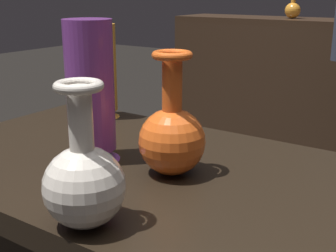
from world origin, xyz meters
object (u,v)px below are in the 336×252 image
object	(u,v)px
vase_tall_behind	(101,72)
vase_left_accent	(90,94)
shelf_vase_left	(293,8)
vase_centerpiece	(172,135)
vase_right_accent	(84,180)

from	to	relation	value
vase_tall_behind	vase_left_accent	world-z (taller)	vase_left_accent
vase_tall_behind	shelf_vase_left	distance (m)	1.95
vase_left_accent	shelf_vase_left	world-z (taller)	shelf_vase_left
vase_tall_behind	vase_left_accent	size ratio (longest dim) A/B	0.89
vase_centerpiece	vase_tall_behind	bearing A→B (deg)	149.35
vase_left_accent	vase_right_accent	size ratio (longest dim) A/B	1.30
vase_centerpiece	shelf_vase_left	size ratio (longest dim) A/B	1.30
shelf_vase_left	vase_right_accent	bearing A→B (deg)	-77.34
vase_tall_behind	vase_right_accent	size ratio (longest dim) A/B	1.15
vase_tall_behind	vase_right_accent	world-z (taller)	vase_tall_behind
vase_centerpiece	shelf_vase_left	world-z (taller)	shelf_vase_left
vase_left_accent	vase_right_accent	bearing A→B (deg)	-48.95
vase_left_accent	vase_right_accent	xyz separation A→B (m)	(0.20, -0.23, -0.07)
vase_left_accent	vase_centerpiece	bearing A→B (deg)	9.28
vase_left_accent	vase_tall_behind	bearing A→B (deg)	129.02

